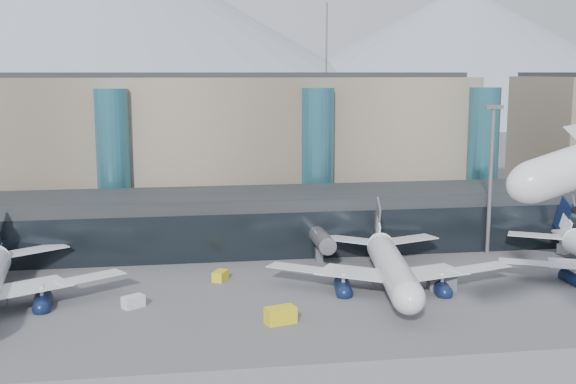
# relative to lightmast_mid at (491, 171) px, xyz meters

# --- Properties ---
(ground) EXTENTS (900.00, 900.00, 0.00)m
(ground) POSITION_rel_lightmast_mid_xyz_m (-30.00, -48.00, -14.42)
(ground) COLOR #515154
(ground) RESTS_ON ground
(concourse) EXTENTS (170.00, 27.00, 10.00)m
(concourse) POSITION_rel_lightmast_mid_xyz_m (-30.02, 9.73, -9.45)
(concourse) COLOR black
(concourse) RESTS_ON ground
(terminal_main) EXTENTS (130.00, 30.00, 31.00)m
(terminal_main) POSITION_rel_lightmast_mid_xyz_m (-55.00, 42.00, 1.03)
(terminal_main) COLOR gray
(terminal_main) RESTS_ON ground
(teal_towers) EXTENTS (116.40, 19.40, 46.00)m
(teal_towers) POSITION_rel_lightmast_mid_xyz_m (-44.99, 26.01, -0.41)
(teal_towers) COLOR #296374
(teal_towers) RESTS_ON ground
(mountain_ridge) EXTENTS (910.00, 400.00, 110.00)m
(mountain_ridge) POSITION_rel_lightmast_mid_xyz_m (-14.03, 332.00, 31.33)
(mountain_ridge) COLOR gray
(mountain_ridge) RESTS_ON ground
(lightmast_mid) EXTENTS (3.00, 1.20, 25.60)m
(lightmast_mid) POSITION_rel_lightmast_mid_xyz_m (0.00, 0.00, 0.00)
(lightmast_mid) COLOR slate
(lightmast_mid) RESTS_ON ground
(jet_parked_mid) EXTENTS (37.49, 37.66, 12.20)m
(jet_parked_mid) POSITION_rel_lightmast_mid_xyz_m (-22.45, -15.48, -9.80)
(jet_parked_mid) COLOR silver
(jet_parked_mid) RESTS_ON ground
(veh_a) EXTENTS (3.27, 2.94, 1.61)m
(veh_a) POSITION_rel_lightmast_mid_xyz_m (-59.21, -20.44, -13.61)
(veh_a) COLOR silver
(veh_a) RESTS_ON ground
(veh_b) EXTENTS (2.69, 3.10, 1.52)m
(veh_b) POSITION_rel_lightmast_mid_xyz_m (-46.93, -9.72, -13.66)
(veh_b) COLOR gold
(veh_b) RESTS_ON ground
(veh_c) EXTENTS (4.13, 2.46, 2.19)m
(veh_c) POSITION_rel_lightmast_mid_xyz_m (-15.59, -19.24, -13.32)
(veh_c) COLOR #545359
(veh_c) RESTS_ON ground
(veh_d) EXTENTS (3.46, 2.88, 1.74)m
(veh_d) POSITION_rel_lightmast_mid_xyz_m (13.56, -2.00, -13.55)
(veh_d) COLOR silver
(veh_d) RESTS_ON ground
(veh_g) EXTENTS (2.21, 2.49, 1.26)m
(veh_g) POSITION_rel_lightmast_mid_xyz_m (-22.63, -13.46, -13.79)
(veh_g) COLOR silver
(veh_g) RESTS_ON ground
(veh_h) EXTENTS (4.20, 2.98, 2.10)m
(veh_h) POSITION_rel_lightmast_mid_xyz_m (-40.63, -29.53, -13.37)
(veh_h) COLOR gold
(veh_h) RESTS_ON ground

